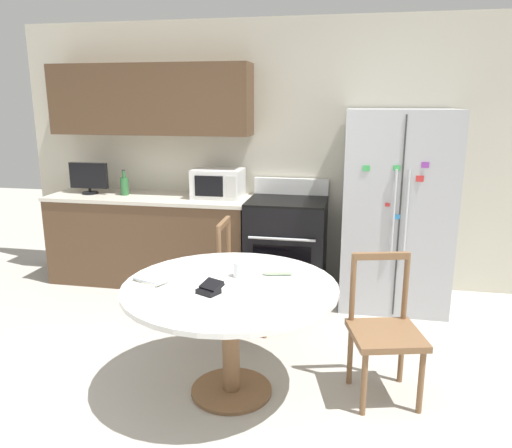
# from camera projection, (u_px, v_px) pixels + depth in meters

# --- Properties ---
(ground_plane) EXTENTS (14.00, 14.00, 0.00)m
(ground_plane) POSITION_uv_depth(u_px,v_px,m) (194.00, 433.00, 2.82)
(ground_plane) COLOR #B2ADA3
(back_wall) EXTENTS (5.20, 0.44, 2.60)m
(back_wall) POSITION_uv_depth(u_px,v_px,m) (241.00, 141.00, 5.00)
(back_wall) COLOR beige
(back_wall) RESTS_ON ground_plane
(kitchen_counter) EXTENTS (2.05, 0.64, 0.90)m
(kitchen_counter) POSITION_uv_depth(u_px,v_px,m) (152.00, 239.00, 5.12)
(kitchen_counter) COLOR brown
(kitchen_counter) RESTS_ON ground_plane
(refrigerator) EXTENTS (0.93, 0.79, 1.76)m
(refrigerator) POSITION_uv_depth(u_px,v_px,m) (396.00, 209.00, 4.48)
(refrigerator) COLOR #B2B5BA
(refrigerator) RESTS_ON ground_plane
(oven_range) EXTENTS (0.74, 0.68, 1.08)m
(oven_range) POSITION_uv_depth(u_px,v_px,m) (287.00, 245.00, 4.82)
(oven_range) COLOR black
(oven_range) RESTS_ON ground_plane
(microwave) EXTENTS (0.48, 0.36, 0.28)m
(microwave) POSITION_uv_depth(u_px,v_px,m) (218.00, 183.00, 4.89)
(microwave) COLOR white
(microwave) RESTS_ON kitchen_counter
(countertop_tv) EXTENTS (0.40, 0.16, 0.32)m
(countertop_tv) POSITION_uv_depth(u_px,v_px,m) (89.00, 177.00, 5.08)
(countertop_tv) COLOR black
(countertop_tv) RESTS_ON kitchen_counter
(counter_bottle) EXTENTS (0.08, 0.08, 0.26)m
(counter_bottle) POSITION_uv_depth(u_px,v_px,m) (124.00, 186.00, 5.03)
(counter_bottle) COLOR #2D6B38
(counter_bottle) RESTS_ON kitchen_counter
(dining_table) EXTENTS (1.32, 1.32, 0.74)m
(dining_table) POSITION_uv_depth(u_px,v_px,m) (230.00, 304.00, 3.08)
(dining_table) COLOR white
(dining_table) RESTS_ON ground_plane
(dining_chair_far) EXTENTS (0.43, 0.43, 0.90)m
(dining_chair_far) POSITION_uv_depth(u_px,v_px,m) (244.00, 277.00, 4.06)
(dining_chair_far) COLOR brown
(dining_chair_far) RESTS_ON ground_plane
(dining_chair_right) EXTENTS (0.51, 0.51, 0.90)m
(dining_chair_right) POSITION_uv_depth(u_px,v_px,m) (385.00, 332.00, 3.10)
(dining_chair_right) COLOR brown
(dining_chair_right) RESTS_ON ground_plane
(candle_glass) EXTENTS (0.08, 0.08, 0.09)m
(candle_glass) POSITION_uv_depth(u_px,v_px,m) (239.00, 270.00, 3.18)
(candle_glass) COLOR silver
(candle_glass) RESTS_ON dining_table
(folded_napkin) EXTENTS (0.18, 0.08, 0.05)m
(folded_napkin) POSITION_uv_depth(u_px,v_px,m) (278.00, 271.00, 3.21)
(folded_napkin) COLOR beige
(folded_napkin) RESTS_ON dining_table
(wallet) EXTENTS (0.16, 0.17, 0.07)m
(wallet) POSITION_uv_depth(u_px,v_px,m) (210.00, 288.00, 2.91)
(wallet) COLOR black
(wallet) RESTS_ON dining_table
(mail_stack) EXTENTS (0.34, 0.37, 0.02)m
(mail_stack) POSITION_uv_depth(u_px,v_px,m) (162.00, 276.00, 3.17)
(mail_stack) COLOR white
(mail_stack) RESTS_ON dining_table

